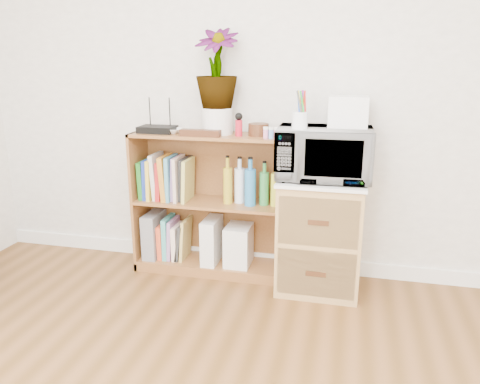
% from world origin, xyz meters
% --- Properties ---
extents(skirting_board, '(4.00, 0.02, 0.10)m').
position_xyz_m(skirting_board, '(0.00, 2.24, 0.05)').
color(skirting_board, white).
rests_on(skirting_board, ground).
extents(bookshelf, '(1.00, 0.30, 0.95)m').
position_xyz_m(bookshelf, '(-0.35, 2.10, 0.47)').
color(bookshelf, brown).
rests_on(bookshelf, ground).
extents(wicker_unit, '(0.50, 0.45, 0.70)m').
position_xyz_m(wicker_unit, '(0.40, 2.02, 0.35)').
color(wicker_unit, '#9E7542').
rests_on(wicker_unit, ground).
extents(microwave, '(0.56, 0.39, 0.31)m').
position_xyz_m(microwave, '(0.40, 2.02, 0.87)').
color(microwave, white).
rests_on(microwave, wicker_unit).
extents(pen_cup, '(0.09, 0.09, 0.10)m').
position_xyz_m(pen_cup, '(0.26, 1.94, 1.08)').
color(pen_cup, white).
rests_on(pen_cup, microwave).
extents(small_appliance, '(0.23, 0.19, 0.18)m').
position_xyz_m(small_appliance, '(0.53, 2.09, 1.12)').
color(small_appliance, white).
rests_on(small_appliance, microwave).
extents(router, '(0.23, 0.16, 0.04)m').
position_xyz_m(router, '(-0.68, 2.08, 0.97)').
color(router, black).
rests_on(router, bookshelf).
extents(white_bowl, '(0.13, 0.13, 0.03)m').
position_xyz_m(white_bowl, '(-0.58, 2.07, 0.97)').
color(white_bowl, white).
rests_on(white_bowl, bookshelf).
extents(plant_pot, '(0.19, 0.19, 0.17)m').
position_xyz_m(plant_pot, '(-0.29, 2.12, 1.03)').
color(plant_pot, silver).
rests_on(plant_pot, bookshelf).
extents(potted_plant, '(0.27, 0.27, 0.49)m').
position_xyz_m(potted_plant, '(-0.29, 2.12, 1.36)').
color(potted_plant, '#2C702D').
rests_on(potted_plant, plant_pot).
extents(trinket_box, '(0.25, 0.06, 0.04)m').
position_xyz_m(trinket_box, '(-0.36, 2.00, 0.97)').
color(trinket_box, '#3B2010').
rests_on(trinket_box, bookshelf).
extents(kokeshi_doll, '(0.04, 0.04, 0.10)m').
position_xyz_m(kokeshi_doll, '(-0.13, 2.06, 1.00)').
color(kokeshi_doll, '#B61629').
rests_on(kokeshi_doll, bookshelf).
extents(wooden_bowl, '(0.13, 0.13, 0.08)m').
position_xyz_m(wooden_bowl, '(-0.02, 2.11, 0.99)').
color(wooden_bowl, '#371E0F').
rests_on(wooden_bowl, bookshelf).
extents(paint_jars, '(0.10, 0.04, 0.05)m').
position_xyz_m(paint_jars, '(0.08, 2.01, 0.98)').
color(paint_jars, '#D47688').
rests_on(paint_jars, bookshelf).
extents(file_box, '(0.09, 0.25, 0.31)m').
position_xyz_m(file_box, '(-0.75, 2.10, 0.23)').
color(file_box, slate).
rests_on(file_box, bookshelf).
extents(magazine_holder_left, '(0.10, 0.25, 0.31)m').
position_xyz_m(magazine_holder_left, '(-0.33, 2.09, 0.22)').
color(magazine_holder_left, silver).
rests_on(magazine_holder_left, bookshelf).
extents(magazine_holder_mid, '(0.09, 0.22, 0.27)m').
position_xyz_m(magazine_holder_mid, '(-0.18, 2.09, 0.21)').
color(magazine_holder_mid, silver).
rests_on(magazine_holder_mid, bookshelf).
extents(magazine_holder_right, '(0.09, 0.22, 0.27)m').
position_xyz_m(magazine_holder_right, '(-0.10, 2.09, 0.21)').
color(magazine_holder_right, silver).
rests_on(magazine_holder_right, bookshelf).
extents(cookbooks, '(0.35, 0.20, 0.31)m').
position_xyz_m(cookbooks, '(-0.64, 2.10, 0.64)').
color(cookbooks, '#1B681C').
rests_on(cookbooks, bookshelf).
extents(liquor_bottles, '(0.44, 0.07, 0.31)m').
position_xyz_m(liquor_bottles, '(-0.03, 2.10, 0.65)').
color(liquor_bottles, gold).
rests_on(liquor_bottles, bookshelf).
extents(lower_books, '(0.20, 0.19, 0.29)m').
position_xyz_m(lower_books, '(-0.60, 2.10, 0.20)').
color(lower_books, '#DF4B27').
rests_on(lower_books, bookshelf).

